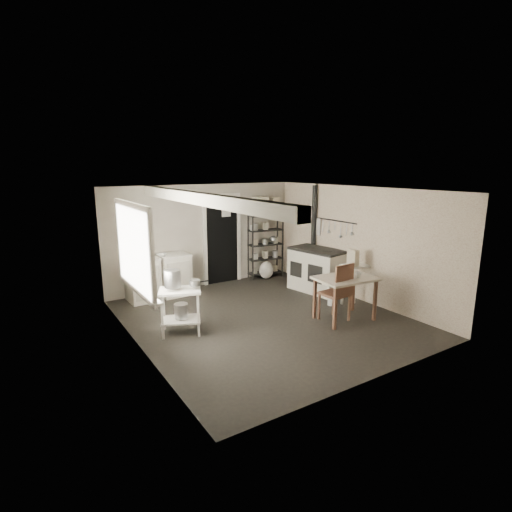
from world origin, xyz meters
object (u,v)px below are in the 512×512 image
stockpot (172,279)px  flour_sack (266,269)px  stove (317,271)px  work_table (345,299)px  prep_table (181,310)px  shelf_rack (265,239)px  chair (335,294)px  base_cabinets (159,276)px

stockpot → flour_sack: size_ratio=0.65×
stove → work_table: stove is taller
work_table → flour_sack: bearing=84.2°
prep_table → stockpot: size_ratio=2.67×
stockpot → work_table: size_ratio=0.27×
stockpot → work_table: stockpot is taller
stockpot → shelf_rack: bearing=33.2°
stockpot → stove: bearing=8.6°
work_table → flour_sack: size_ratio=2.39×
stockpot → flour_sack: stockpot is taller
prep_table → work_table: 2.87m
prep_table → flour_sack: prep_table is taller
chair → flour_sack: (0.48, 2.87, -0.24)m
prep_table → flour_sack: size_ratio=1.74×
prep_table → base_cabinets: (0.32, 1.98, 0.06)m
base_cabinets → flour_sack: size_ratio=3.13×
base_cabinets → chair: size_ratio=1.27×
chair → stockpot: bearing=156.5°
base_cabinets → work_table: (2.38, -2.97, -0.08)m
prep_table → stove: stove is taller
shelf_rack → chair: 3.11m
shelf_rack → stove: bearing=-70.0°
flour_sack → work_table: bearing=-95.8°
base_cabinets → prep_table: bearing=-101.5°
prep_table → shelf_rack: (3.06, 2.11, 0.55)m
work_table → chair: size_ratio=0.97×
stockpot → stove: (3.49, 0.53, -0.50)m
prep_table → stove: 3.44m
base_cabinets → work_table: size_ratio=1.31×
prep_table → base_cabinets: bearing=80.9°
stockpot → flour_sack: (3.10, 1.92, -0.70)m
base_cabinets → stove: bearing=-27.0°
shelf_rack → prep_table: bearing=-137.7°
work_table → base_cabinets: bearing=128.7°
shelf_rack → chair: (-0.55, -3.02, -0.47)m
base_cabinets → flour_sack: base_cabinets is taller
stockpot → shelf_rack: size_ratio=0.16×
work_table → prep_table: bearing=159.9°
stockpot → chair: stockpot is taller
stockpot → stove: stockpot is taller
shelf_rack → flour_sack: size_ratio=4.12×
stockpot → shelf_rack: (3.16, 2.07, 0.01)m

